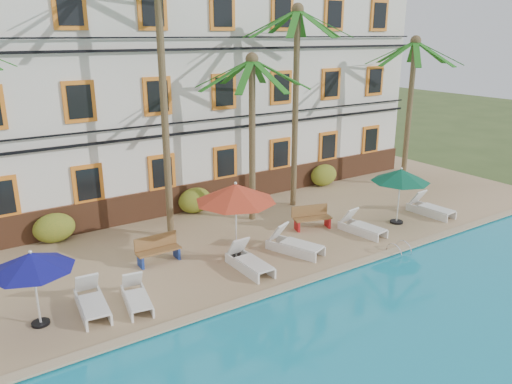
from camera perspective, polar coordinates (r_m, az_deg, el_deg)
ground at (r=16.65m, az=4.24°, el=-9.52°), size 100.00×100.00×0.00m
pool_deck at (r=20.42m, az=-4.34°, el=-3.84°), size 30.00×12.00×0.25m
pool_coping at (r=15.91m, az=6.26°, el=-9.83°), size 30.00×0.35×0.06m
hotel_building at (r=23.60m, az=-10.70°, el=11.97°), size 25.40×6.44×10.22m
palm_b at (r=17.91m, az=-10.71°, el=13.85°), size 4.52×4.52×9.94m
palm_c at (r=19.64m, az=-0.45°, el=8.99°), size 4.52×4.52×6.68m
palm_d at (r=21.35m, az=4.60°, el=12.52°), size 4.52×4.52×8.52m
palm_e at (r=25.56m, az=17.31°, el=11.02°), size 4.52×4.52×7.27m
shrub_left at (r=19.74m, az=-22.07°, el=-3.82°), size 1.50×0.90×1.10m
shrub_mid at (r=21.43m, az=-6.99°, el=-0.95°), size 1.50×0.90×1.10m
shrub_right at (r=25.30m, az=7.75°, el=1.92°), size 1.50×0.90×1.10m
umbrella_blue at (r=13.99m, az=-24.27°, el=-7.28°), size 2.13×2.13×2.14m
umbrella_red at (r=16.42m, az=-2.35°, el=-0.14°), size 2.73×2.73×2.72m
umbrella_green at (r=20.51m, az=16.20°, el=1.79°), size 2.32×2.32×2.33m
lounger_a at (r=14.78m, az=-18.26°, el=-11.79°), size 0.87×2.00×0.92m
lounger_b at (r=14.76m, az=-13.50°, el=-11.52°), size 0.91×1.82×0.82m
lounger_c at (r=16.33m, az=-0.82°, el=-7.89°), size 0.73×1.98×0.93m
lounger_d at (r=17.61m, az=4.36°, el=-5.93°), size 1.41×2.16×0.96m
lounger_e at (r=19.60m, az=11.98°, el=-3.84°), size 0.95×1.96×0.89m
lounger_f at (r=22.38m, az=19.26°, el=-1.69°), size 0.86×2.04×0.94m
bench_left at (r=17.11m, az=-11.19°, el=-6.38°), size 1.51×0.50×0.93m
bench_right at (r=19.74m, az=6.40°, el=-2.83°), size 1.57×0.87×0.93m
pool_ladder at (r=18.39m, az=15.98°, el=-6.60°), size 0.54×0.74×0.74m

